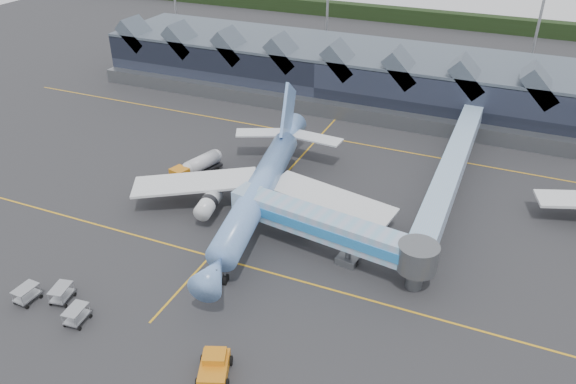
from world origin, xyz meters
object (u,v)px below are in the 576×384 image
at_px(jet_bridge, 341,233).
at_px(fuel_truck, 198,166).
at_px(main_airliner, 262,186).
at_px(pushback_tug, 214,368).

xyz_separation_m(jet_bridge, fuel_truck, (-25.33, 10.80, -2.16)).
height_order(main_airliner, jet_bridge, main_airliner).
distance_m(jet_bridge, fuel_truck, 27.62).
xyz_separation_m(main_airliner, pushback_tug, (7.96, -26.32, -2.93)).
distance_m(main_airliner, pushback_tug, 27.65).
bearing_deg(pushback_tug, main_airliner, 85.38).
bearing_deg(fuel_truck, main_airliner, -5.11).
relative_size(main_airliner, pushback_tug, 8.13).
xyz_separation_m(fuel_truck, pushback_tug, (20.58, -31.14, -0.79)).
distance_m(fuel_truck, pushback_tug, 37.33).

